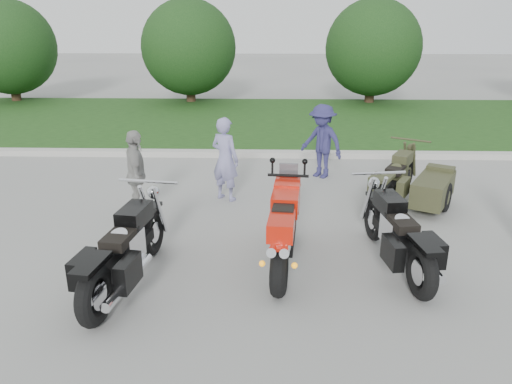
{
  "coord_description": "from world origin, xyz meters",
  "views": [
    {
      "loc": [
        0.14,
        -6.19,
        3.44
      ],
      "look_at": [
        -0.07,
        1.14,
        0.8
      ],
      "focal_mm": 35.0,
      "sensor_mm": 36.0,
      "label": 1
    }
  ],
  "objects_px": {
    "sportbike_red": "(284,226)",
    "person_denim": "(322,141)",
    "person_stripe": "(225,159)",
    "person_back": "(136,174)",
    "cruiser_left": "(124,254)",
    "cruiser_right": "(399,237)",
    "cruiser_sidecar": "(417,185)"
  },
  "relations": [
    {
      "from": "cruiser_sidecar",
      "to": "person_denim",
      "type": "height_order",
      "value": "person_denim"
    },
    {
      "from": "sportbike_red",
      "to": "person_stripe",
      "type": "bearing_deg",
      "value": 116.42
    },
    {
      "from": "cruiser_left",
      "to": "person_denim",
      "type": "distance_m",
      "value": 5.73
    },
    {
      "from": "sportbike_red",
      "to": "person_denim",
      "type": "height_order",
      "value": "person_denim"
    },
    {
      "from": "sportbike_red",
      "to": "cruiser_right",
      "type": "bearing_deg",
      "value": 5.89
    },
    {
      "from": "sportbike_red",
      "to": "cruiser_sidecar",
      "type": "relative_size",
      "value": 1.06
    },
    {
      "from": "cruiser_sidecar",
      "to": "person_stripe",
      "type": "relative_size",
      "value": 1.33
    },
    {
      "from": "cruiser_sidecar",
      "to": "person_back",
      "type": "xyz_separation_m",
      "value": [
        -5.08,
        -0.61,
        0.37
      ]
    },
    {
      "from": "person_denim",
      "to": "person_back",
      "type": "height_order",
      "value": "person_denim"
    },
    {
      "from": "sportbike_red",
      "to": "cruiser_right",
      "type": "xyz_separation_m",
      "value": [
        1.61,
        0.01,
        -0.15
      ]
    },
    {
      "from": "cruiser_left",
      "to": "cruiser_sidecar",
      "type": "distance_m",
      "value": 5.57
    },
    {
      "from": "person_denim",
      "to": "person_back",
      "type": "distance_m",
      "value": 4.19
    },
    {
      "from": "cruiser_right",
      "to": "sportbike_red",
      "type": "bearing_deg",
      "value": 172.01
    },
    {
      "from": "cruiser_left",
      "to": "cruiser_sidecar",
      "type": "bearing_deg",
      "value": 42.11
    },
    {
      "from": "sportbike_red",
      "to": "cruiser_right",
      "type": "distance_m",
      "value": 1.62
    },
    {
      "from": "cruiser_right",
      "to": "person_denim",
      "type": "height_order",
      "value": "person_denim"
    },
    {
      "from": "person_denim",
      "to": "cruiser_right",
      "type": "bearing_deg",
      "value": -39.32
    },
    {
      "from": "person_denim",
      "to": "cruiser_left",
      "type": "bearing_deg",
      "value": -80.25
    },
    {
      "from": "cruiser_sidecar",
      "to": "person_denim",
      "type": "xyz_separation_m",
      "value": [
        -1.62,
        1.76,
        0.39
      ]
    },
    {
      "from": "cruiser_sidecar",
      "to": "person_stripe",
      "type": "distance_m",
      "value": 3.63
    },
    {
      "from": "person_stripe",
      "to": "person_denim",
      "type": "xyz_separation_m",
      "value": [
        1.98,
        1.47,
        -0.0
      ]
    },
    {
      "from": "person_back",
      "to": "sportbike_red",
      "type": "bearing_deg",
      "value": -142.76
    },
    {
      "from": "person_back",
      "to": "person_denim",
      "type": "bearing_deg",
      "value": -72.09
    },
    {
      "from": "cruiser_left",
      "to": "person_back",
      "type": "relative_size",
      "value": 1.64
    },
    {
      "from": "sportbike_red",
      "to": "person_back",
      "type": "bearing_deg",
      "value": 149.19
    },
    {
      "from": "cruiser_sidecar",
      "to": "person_denim",
      "type": "bearing_deg",
      "value": 161.23
    },
    {
      "from": "person_stripe",
      "to": "person_denim",
      "type": "relative_size",
      "value": 1.01
    },
    {
      "from": "cruiser_right",
      "to": "person_back",
      "type": "height_order",
      "value": "person_back"
    },
    {
      "from": "cruiser_sidecar",
      "to": "person_back",
      "type": "relative_size",
      "value": 1.38
    },
    {
      "from": "person_denim",
      "to": "cruiser_sidecar",
      "type": "bearing_deg",
      "value": -6.03
    },
    {
      "from": "person_stripe",
      "to": "person_back",
      "type": "distance_m",
      "value": 1.73
    },
    {
      "from": "cruiser_left",
      "to": "person_stripe",
      "type": "relative_size",
      "value": 1.58
    }
  ]
}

